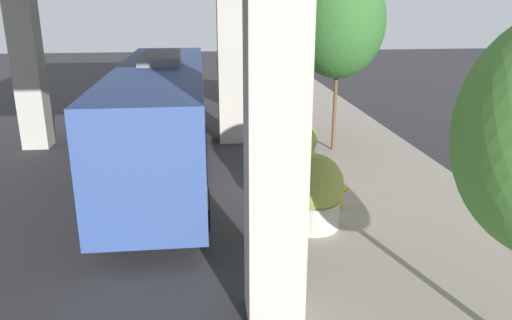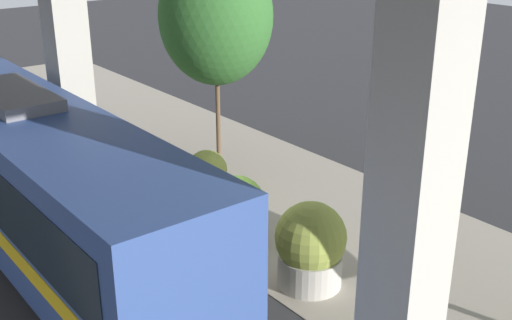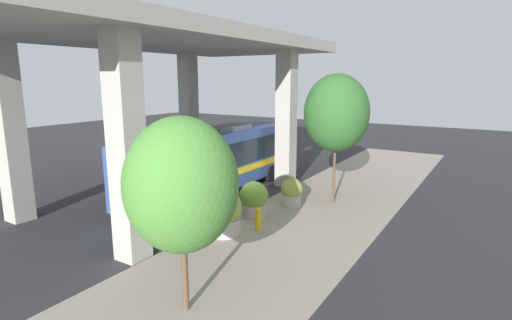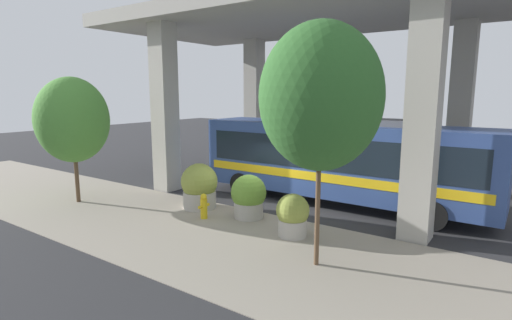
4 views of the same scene
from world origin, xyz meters
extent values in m
plane|color=#2D2D30|center=(0.00, 0.00, 0.00)|extent=(80.00, 80.00, 0.00)
cube|color=gray|center=(-3.00, 0.00, 0.01)|extent=(6.00, 40.00, 0.02)
cube|color=#ADA89E|center=(0.50, -5.50, 3.73)|extent=(0.90, 0.90, 7.46)
cube|color=#ADA89E|center=(0.50, 5.50, 3.73)|extent=(0.90, 0.90, 7.46)
cube|color=#ADA89E|center=(7.50, -5.50, 3.73)|extent=(0.90, 0.90, 7.46)
cube|color=#ADA89E|center=(7.50, 5.50, 3.73)|extent=(0.90, 0.90, 7.46)
cube|color=#ADA89E|center=(4.00, 0.00, 7.76)|extent=(9.40, 19.00, 0.60)
cube|color=#334C8C|center=(2.76, -1.98, 1.85)|extent=(2.44, 11.61, 2.80)
cube|color=#19232D|center=(2.76, -1.98, 2.19)|extent=(2.48, 10.68, 1.23)
cube|color=yellow|center=(2.76, -1.98, 1.29)|extent=(2.48, 11.03, 0.34)
cube|color=slate|center=(2.76, -3.14, 3.37)|extent=(1.22, 2.90, 0.24)
cylinder|color=black|center=(1.62, 2.09, 0.50)|extent=(0.28, 1.00, 1.00)
cylinder|color=black|center=(3.90, 2.09, 0.50)|extent=(0.28, 1.00, 1.00)
cylinder|color=black|center=(1.62, -5.75, 0.50)|extent=(0.28, 1.00, 1.00)
cylinder|color=black|center=(3.90, -5.75, 0.50)|extent=(0.28, 1.00, 1.00)
cylinder|color=gold|center=(-1.79, 1.17, 0.37)|extent=(0.25, 0.25, 0.74)
sphere|color=gold|center=(-1.79, 1.17, 0.81)|extent=(0.23, 0.23, 0.23)
cylinder|color=gold|center=(-1.97, 1.17, 0.48)|extent=(0.15, 0.11, 0.11)
cylinder|color=gold|center=(-1.61, 1.17, 0.48)|extent=(0.15, 0.11, 0.11)
cylinder|color=#ADA89E|center=(-0.79, -0.08, 0.30)|extent=(1.04, 1.04, 0.60)
sphere|color=olive|center=(-0.79, -0.08, 0.95)|extent=(1.27, 1.27, 1.27)
sphere|color=orange|center=(-0.66, -0.19, 0.75)|extent=(0.36, 0.36, 0.36)
cylinder|color=#ADA89E|center=(-1.51, -2.30, 0.28)|extent=(0.90, 0.90, 0.57)
sphere|color=olive|center=(-1.51, -2.30, 0.85)|extent=(1.04, 1.04, 1.04)
sphere|color=orange|center=(-1.40, -2.39, 0.69)|extent=(0.32, 0.32, 0.32)
cylinder|color=#ADA89E|center=(-0.88, 2.21, 0.34)|extent=(1.28, 1.28, 0.67)
sphere|color=olive|center=(-0.88, 2.21, 1.06)|extent=(1.41, 1.41, 1.41)
sphere|color=#993F8C|center=(-0.72, 2.08, 0.85)|extent=(0.45, 0.45, 0.45)
cylinder|color=brown|center=(-2.98, -3.86, 1.72)|extent=(0.13, 0.13, 3.45)
ellipsoid|color=#2D6028|center=(-2.98, -3.86, 4.36)|extent=(3.04, 3.04, 3.65)
cylinder|color=brown|center=(-3.09, 6.92, 1.27)|extent=(0.16, 0.16, 2.53)
ellipsoid|color=#4C8C38|center=(-3.09, 6.92, 3.38)|extent=(2.84, 2.84, 3.40)
camera|label=1|loc=(1.60, 12.67, 5.07)|focal=35.00mm
camera|label=2|loc=(6.82, 10.19, 7.01)|focal=45.00mm
camera|label=3|loc=(-9.62, 13.99, 5.94)|focal=28.00mm
camera|label=4|loc=(-11.97, -8.20, 4.48)|focal=28.00mm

